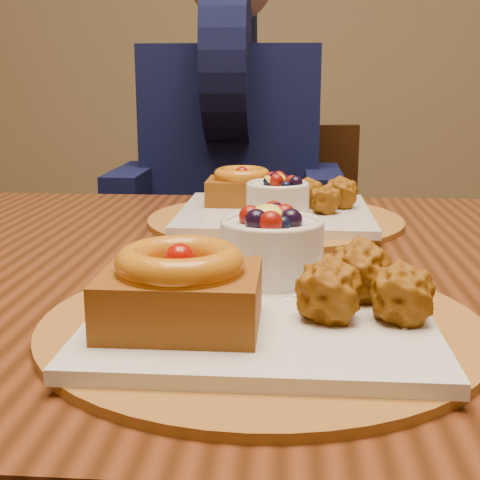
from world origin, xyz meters
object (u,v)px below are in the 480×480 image
Objects in this scene: dining_table at (269,323)px; place_setting_far at (273,207)px; chair_far at (281,286)px; diner at (232,128)px; place_setting_near at (258,293)px.

dining_table is 4.21× the size of place_setting_far.
diner is (-0.12, -0.01, 0.38)m from chair_far.
dining_table is 0.82m from diner.
diner reaches higher than place_setting_far.
place_setting_far is at bearing -68.85° from diner.
chair_far is at bearing 16.47° from diner.
dining_table is 0.83m from chair_far.
place_setting_near is 1.06m from chair_far.
chair_far reaches higher than place_setting_far.
chair_far is (0.01, 0.59, -0.31)m from place_setting_far.
dining_table is at bearing -99.25° from chair_far.
dining_table is 0.24m from place_setting_far.
diner is (-0.12, 0.79, 0.18)m from dining_table.
place_setting_near is at bearing -73.68° from diner.
chair_far reaches higher than dining_table.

